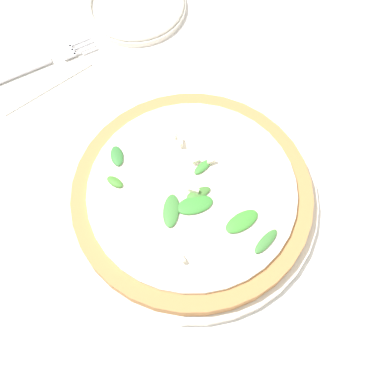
% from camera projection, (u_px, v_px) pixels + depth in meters
% --- Properties ---
extents(ground_plane, '(6.00, 6.00, 0.00)m').
position_uv_depth(ground_plane, '(183.00, 177.00, 0.75)').
color(ground_plane, silver).
extents(pizza_arugula_main, '(0.34, 0.34, 0.05)m').
position_uv_depth(pizza_arugula_main, '(192.00, 196.00, 0.72)').
color(pizza_arugula_main, silver).
rests_on(pizza_arugula_main, ground_plane).
extents(napkin, '(0.17, 0.13, 0.01)m').
position_uv_depth(napkin, '(32.00, 69.00, 0.83)').
color(napkin, silver).
rests_on(napkin, ground_plane).
extents(fork, '(0.19, 0.09, 0.00)m').
position_uv_depth(fork, '(35.00, 65.00, 0.83)').
color(fork, silver).
rests_on(fork, ground_plane).
extents(side_plate_white, '(0.17, 0.17, 0.02)m').
position_uv_depth(side_plate_white, '(136.00, 6.00, 0.88)').
color(side_plate_white, silver).
rests_on(side_plate_white, ground_plane).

